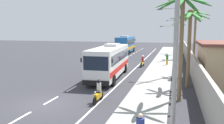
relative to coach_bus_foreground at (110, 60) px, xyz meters
The scene contains 18 objects.
ground_plane 10.33m from the coach_bus_foreground, 100.54° to the right, with size 160.00×160.00×0.00m, color #303035.
sidewalk_kerb 5.26m from the coach_bus_foreground, ahead, with size 3.20×90.00×0.14m, color #999993.
lane_markings 5.27m from the coach_bus_foreground, 86.95° to the left, with size 3.72×71.53×0.01m.
boundary_wall 9.64m from the coach_bus_foreground, 24.68° to the left, with size 0.24×60.00×2.50m, color #9E998E.
coach_bus_foreground is the anchor object (origin of this frame).
coach_bus_far_lane 26.22m from the coach_bus_foreground, 98.42° to the left, with size 3.20×10.64×3.90m.
motorcycle_beside_bus 8.81m from the coach_bus_foreground, 79.14° to the right, with size 0.56×1.96×1.65m.
motorcycle_trailing 8.52m from the coach_bus_foreground, 73.12° to the left, with size 0.56×1.96×1.64m.
pedestrian_midwalk 11.51m from the coach_bus_foreground, 59.88° to the left, with size 0.36×0.36×1.65m.
utility_pole_nearest 14.26m from the coach_bus_foreground, 60.33° to the right, with size 1.84×0.24×10.14m.
utility_pole_mid 7.88m from the coach_bus_foreground, 16.39° to the left, with size 2.86×0.24×10.17m.
utility_pole_far 17.54m from the coach_bus_foreground, 67.51° to the left, with size 3.52×0.24×8.20m.
utility_pole_distant 31.01m from the coach_bus_foreground, 77.10° to the left, with size 3.43×0.24×9.36m.
palm_nearest 10.39m from the coach_bus_foreground, 22.78° to the left, with size 2.97×3.08×7.49m.
palm_second 27.33m from the coach_bus_foreground, 74.31° to the left, with size 3.31×3.47×7.05m.
palm_third 10.58m from the coach_bus_foreground, 42.96° to the right, with size 3.90×3.83×7.65m.
palm_fourth 8.85m from the coach_bus_foreground, 15.45° to the right, with size 3.27×3.37×6.96m.
palm_farthest 20.41m from the coach_bus_foreground, 66.99° to the left, with size 3.13×2.80×7.70m.
Camera 1 is at (8.70, -13.53, 5.18)m, focal length 36.38 mm.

